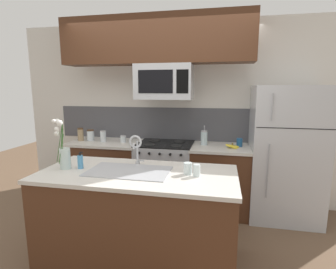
{
  "coord_description": "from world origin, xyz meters",
  "views": [
    {
      "loc": [
        0.76,
        -2.56,
        1.67
      ],
      "look_at": [
        0.17,
        0.27,
        1.16
      ],
      "focal_mm": 28.0,
      "sensor_mm": 36.0,
      "label": 1
    }
  ],
  "objects_px": {
    "microwave": "(165,82)",
    "storage_jar_short": "(103,136)",
    "coffee_tin": "(239,142)",
    "spare_glass": "(197,170)",
    "storage_jar_tall": "(81,134)",
    "storage_jar_squat": "(123,139)",
    "flower_vase": "(64,154)",
    "refrigerator": "(285,153)",
    "drinking_glass": "(188,168)",
    "dish_soap_bottle": "(80,161)",
    "banana_bunch": "(232,146)",
    "french_press": "(204,138)",
    "sink_faucet": "(136,146)",
    "stove_range": "(165,175)",
    "storage_jar_medium": "(91,135)"
  },
  "relations": [
    {
      "from": "storage_jar_tall",
      "to": "sink_faucet",
      "type": "relative_size",
      "value": 0.62
    },
    {
      "from": "drinking_glass",
      "to": "flower_vase",
      "type": "height_order",
      "value": "flower_vase"
    },
    {
      "from": "spare_glass",
      "to": "microwave",
      "type": "bearing_deg",
      "value": 114.37
    },
    {
      "from": "banana_bunch",
      "to": "dish_soap_bottle",
      "type": "distance_m",
      "value": 1.89
    },
    {
      "from": "microwave",
      "to": "stove_range",
      "type": "bearing_deg",
      "value": 90.16
    },
    {
      "from": "microwave",
      "to": "refrigerator",
      "type": "distance_m",
      "value": 1.81
    },
    {
      "from": "spare_glass",
      "to": "flower_vase",
      "type": "xyz_separation_m",
      "value": [
        -1.26,
        -0.04,
        0.09
      ]
    },
    {
      "from": "storage_jar_tall",
      "to": "storage_jar_squat",
      "type": "height_order",
      "value": "storage_jar_tall"
    },
    {
      "from": "french_press",
      "to": "sink_faucet",
      "type": "relative_size",
      "value": 0.87
    },
    {
      "from": "storage_jar_tall",
      "to": "dish_soap_bottle",
      "type": "xyz_separation_m",
      "value": [
        0.71,
        -1.24,
        -0.03
      ]
    },
    {
      "from": "microwave",
      "to": "refrigerator",
      "type": "height_order",
      "value": "microwave"
    },
    {
      "from": "refrigerator",
      "to": "drinking_glass",
      "type": "xyz_separation_m",
      "value": [
        -1.09,
        -1.23,
        0.11
      ]
    },
    {
      "from": "refrigerator",
      "to": "banana_bunch",
      "type": "distance_m",
      "value": 0.67
    },
    {
      "from": "french_press",
      "to": "dish_soap_bottle",
      "type": "bearing_deg",
      "value": -129.66
    },
    {
      "from": "stove_range",
      "to": "sink_faucet",
      "type": "xyz_separation_m",
      "value": [
        -0.07,
        -1.03,
        0.65
      ]
    },
    {
      "from": "coffee_tin",
      "to": "spare_glass",
      "type": "height_order",
      "value": "coffee_tin"
    },
    {
      "from": "microwave",
      "to": "refrigerator",
      "type": "bearing_deg",
      "value": 1.5
    },
    {
      "from": "french_press",
      "to": "sink_faucet",
      "type": "distance_m",
      "value": 1.25
    },
    {
      "from": "sink_faucet",
      "to": "drinking_glass",
      "type": "bearing_deg",
      "value": -18.52
    },
    {
      "from": "stove_range",
      "to": "storage_jar_short",
      "type": "distance_m",
      "value": 1.05
    },
    {
      "from": "microwave",
      "to": "dish_soap_bottle",
      "type": "distance_m",
      "value": 1.56
    },
    {
      "from": "storage_jar_tall",
      "to": "spare_glass",
      "type": "distance_m",
      "value": 2.21
    },
    {
      "from": "coffee_tin",
      "to": "dish_soap_bottle",
      "type": "height_order",
      "value": "dish_soap_bottle"
    },
    {
      "from": "banana_bunch",
      "to": "flower_vase",
      "type": "distance_m",
      "value": 2.03
    },
    {
      "from": "sink_faucet",
      "to": "storage_jar_medium",
      "type": "bearing_deg",
      "value": 135.06
    },
    {
      "from": "banana_bunch",
      "to": "storage_jar_short",
      "type": "bearing_deg",
      "value": 178.98
    },
    {
      "from": "storage_jar_tall",
      "to": "sink_faucet",
      "type": "xyz_separation_m",
      "value": [
        1.2,
        -1.02,
        0.1
      ]
    },
    {
      "from": "microwave",
      "to": "flower_vase",
      "type": "xyz_separation_m",
      "value": [
        -0.7,
        -1.27,
        -0.7
      ]
    },
    {
      "from": "microwave",
      "to": "storage_jar_short",
      "type": "bearing_deg",
      "value": -179.47
    },
    {
      "from": "microwave",
      "to": "storage_jar_short",
      "type": "relative_size",
      "value": 4.6
    },
    {
      "from": "coffee_tin",
      "to": "dish_soap_bottle",
      "type": "bearing_deg",
      "value": -140.04
    },
    {
      "from": "refrigerator",
      "to": "drinking_glass",
      "type": "height_order",
      "value": "refrigerator"
    },
    {
      "from": "stove_range",
      "to": "storage_jar_tall",
      "type": "bearing_deg",
      "value": -179.37
    },
    {
      "from": "storage_jar_short",
      "to": "flower_vase",
      "type": "height_order",
      "value": "flower_vase"
    },
    {
      "from": "spare_glass",
      "to": "flower_vase",
      "type": "relative_size",
      "value": 0.22
    },
    {
      "from": "refrigerator",
      "to": "french_press",
      "type": "bearing_deg",
      "value": 177.78
    },
    {
      "from": "refrigerator",
      "to": "sink_faucet",
      "type": "height_order",
      "value": "refrigerator"
    },
    {
      "from": "stove_range",
      "to": "dish_soap_bottle",
      "type": "xyz_separation_m",
      "value": [
        -0.56,
        -1.25,
        0.52
      ]
    },
    {
      "from": "flower_vase",
      "to": "storage_jar_short",
      "type": "bearing_deg",
      "value": 99.04
    },
    {
      "from": "stove_range",
      "to": "storage_jar_medium",
      "type": "xyz_separation_m",
      "value": [
        -1.13,
        0.03,
        0.53
      ]
    },
    {
      "from": "refrigerator",
      "to": "spare_glass",
      "type": "relative_size",
      "value": 15.97
    },
    {
      "from": "coffee_tin",
      "to": "storage_jar_short",
      "type": "bearing_deg",
      "value": -177.61
    },
    {
      "from": "storage_jar_squat",
      "to": "sink_faucet",
      "type": "distance_m",
      "value": 1.18
    },
    {
      "from": "microwave",
      "to": "banana_bunch",
      "type": "distance_m",
      "value": 1.22
    },
    {
      "from": "sink_faucet",
      "to": "drinking_glass",
      "type": "relative_size",
      "value": 2.88
    },
    {
      "from": "french_press",
      "to": "coffee_tin",
      "type": "xyz_separation_m",
      "value": [
        0.47,
        -0.01,
        -0.04
      ]
    },
    {
      "from": "storage_jar_short",
      "to": "storage_jar_squat",
      "type": "bearing_deg",
      "value": 6.94
    },
    {
      "from": "sink_faucet",
      "to": "dish_soap_bottle",
      "type": "height_order",
      "value": "sink_faucet"
    },
    {
      "from": "flower_vase",
      "to": "banana_bunch",
      "type": "bearing_deg",
      "value": 37.45
    },
    {
      "from": "french_press",
      "to": "coffee_tin",
      "type": "bearing_deg",
      "value": -1.23
    }
  ]
}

